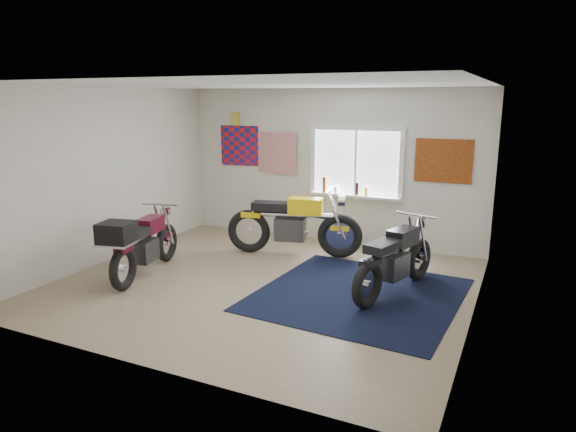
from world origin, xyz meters
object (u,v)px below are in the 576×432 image
at_px(yellow_triumph, 293,225).
at_px(black_chrome_bike, 395,261).
at_px(navy_rug, 359,294).
at_px(maroon_tourer, 140,244).

distance_m(yellow_triumph, black_chrome_bike, 2.16).
xyz_separation_m(navy_rug, black_chrome_bike, (0.39, 0.28, 0.43)).
bearing_deg(navy_rug, yellow_triumph, 140.56).
bearing_deg(yellow_triumph, black_chrome_bike, -40.40).
distance_m(yellow_triumph, maroon_tourer, 2.46).
bearing_deg(black_chrome_bike, maroon_tourer, 121.50).
height_order(black_chrome_bike, maroon_tourer, black_chrome_bike).
distance_m(navy_rug, black_chrome_bike, 0.65).
bearing_deg(navy_rug, maroon_tourer, -167.37).
bearing_deg(maroon_tourer, navy_rug, -89.73).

